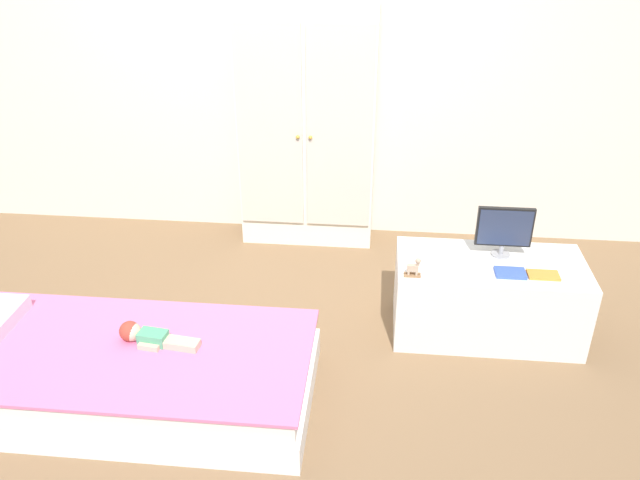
# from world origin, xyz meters

# --- Properties ---
(ground_plane) EXTENTS (10.00, 10.00, 0.02)m
(ground_plane) POSITION_xyz_m (0.00, 0.00, -0.01)
(ground_plane) COLOR brown
(back_wall) EXTENTS (6.40, 0.05, 2.70)m
(back_wall) POSITION_xyz_m (0.00, 1.57, 1.35)
(back_wall) COLOR silver
(back_wall) RESTS_ON ground_plane
(bed) EXTENTS (1.82, 0.83, 0.27)m
(bed) POSITION_xyz_m (-0.55, -0.29, 0.13)
(bed) COLOR white
(bed) RESTS_ON ground_plane
(doll) EXTENTS (0.39, 0.14, 0.10)m
(doll) POSITION_xyz_m (-0.43, -0.23, 0.31)
(doll) COLOR #4CA375
(doll) RESTS_ON bed
(wardrobe) EXTENTS (0.88, 0.30, 1.58)m
(wardrobe) POSITION_xyz_m (0.15, 1.39, 0.79)
(wardrobe) COLOR white
(wardrobe) RESTS_ON ground_plane
(tv_stand) EXTENTS (0.98, 0.49, 0.43)m
(tv_stand) POSITION_xyz_m (1.24, 0.40, 0.22)
(tv_stand) COLOR silver
(tv_stand) RESTS_ON ground_plane
(tv_monitor) EXTENTS (0.29, 0.10, 0.28)m
(tv_monitor) POSITION_xyz_m (1.29, 0.48, 0.59)
(tv_monitor) COLOR #99999E
(tv_monitor) RESTS_ON tv_stand
(rocking_horse_toy) EXTENTS (0.08, 0.04, 0.10)m
(rocking_horse_toy) POSITION_xyz_m (0.83, 0.22, 0.48)
(rocking_horse_toy) COLOR #8E6642
(rocking_horse_toy) RESTS_ON tv_stand
(book_blue) EXTENTS (0.15, 0.10, 0.02)m
(book_blue) POSITION_xyz_m (1.31, 0.29, 0.44)
(book_blue) COLOR blue
(book_blue) RESTS_ON tv_stand
(book_orange) EXTENTS (0.16, 0.09, 0.01)m
(book_orange) POSITION_xyz_m (1.48, 0.29, 0.44)
(book_orange) COLOR orange
(book_orange) RESTS_ON tv_stand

